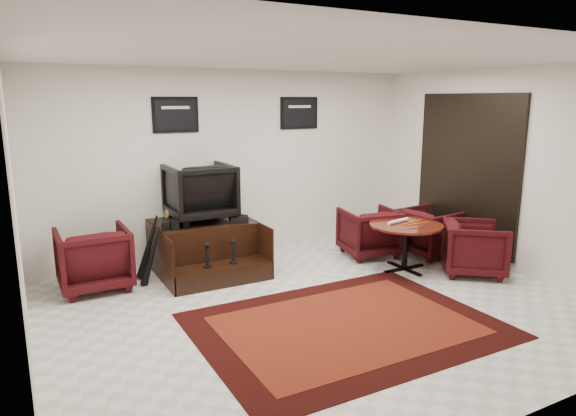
# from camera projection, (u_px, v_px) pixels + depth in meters

# --- Properties ---
(ground) EXTENTS (6.00, 6.00, 0.00)m
(ground) POSITION_uv_depth(u_px,v_px,m) (321.00, 308.00, 5.94)
(ground) COLOR silver
(ground) RESTS_ON ground
(room_shell) EXTENTS (6.02, 5.02, 2.81)m
(room_shell) POSITION_uv_depth(u_px,v_px,m) (348.00, 151.00, 5.86)
(room_shell) COLOR silver
(room_shell) RESTS_ON ground
(area_rug) EXTENTS (3.12, 2.34, 0.01)m
(area_rug) POSITION_uv_depth(u_px,v_px,m) (346.00, 325.00, 5.46)
(area_rug) COLOR black
(area_rug) RESTS_ON ground
(shine_podium) EXTENTS (1.35, 1.39, 0.70)m
(shine_podium) POSITION_uv_depth(u_px,v_px,m) (205.00, 248.00, 7.18)
(shine_podium) COLOR black
(shine_podium) RESTS_ON ground
(shine_chair) EXTENTS (0.86, 0.81, 0.89)m
(shine_chair) POSITION_uv_depth(u_px,v_px,m) (200.00, 189.00, 7.13)
(shine_chair) COLOR black
(shine_chair) RESTS_ON shine_podium
(shoes_pair) EXTENTS (0.28, 0.33, 0.11)m
(shoes_pair) POSITION_uv_depth(u_px,v_px,m) (170.00, 224.00, 6.77)
(shoes_pair) COLOR black
(shoes_pair) RESTS_ON shine_podium
(polish_kit) EXTENTS (0.29, 0.24, 0.09)m
(polish_kit) POSITION_uv_depth(u_px,v_px,m) (239.00, 219.00, 7.09)
(polish_kit) COLOR black
(polish_kit) RESTS_ON shine_podium
(umbrella_black) EXTENTS (0.29, 0.11, 0.78)m
(umbrella_black) POSITION_uv_depth(u_px,v_px,m) (152.00, 255.00, 6.62)
(umbrella_black) COLOR black
(umbrella_black) RESTS_ON ground
(umbrella_hooked) EXTENTS (0.33, 0.12, 0.88)m
(umbrella_hooked) POSITION_uv_depth(u_px,v_px,m) (149.00, 246.00, 6.86)
(umbrella_hooked) COLOR black
(umbrella_hooked) RESTS_ON ground
(armchair_side) EXTENTS (0.86, 0.81, 0.87)m
(armchair_side) POSITION_uv_depth(u_px,v_px,m) (93.00, 256.00, 6.45)
(armchair_side) COLOR black
(armchair_side) RESTS_ON ground
(meeting_table) EXTENTS (1.01, 1.01, 0.66)m
(meeting_table) POSITION_uv_depth(u_px,v_px,m) (406.00, 230.00, 7.15)
(meeting_table) COLOR #401209
(meeting_table) RESTS_ON ground
(table_chair_back) EXTENTS (0.91, 0.87, 0.81)m
(table_chair_back) POSITION_uv_depth(u_px,v_px,m) (369.00, 230.00, 7.86)
(table_chair_back) COLOR black
(table_chair_back) RESTS_ON ground
(table_chair_window) EXTENTS (0.81, 0.85, 0.80)m
(table_chair_window) POSITION_uv_depth(u_px,v_px,m) (429.00, 230.00, 7.89)
(table_chair_window) COLOR black
(table_chair_window) RESTS_ON ground
(table_chair_corner) EXTENTS (1.06, 1.07, 0.81)m
(table_chair_corner) POSITION_uv_depth(u_px,v_px,m) (475.00, 245.00, 7.02)
(table_chair_corner) COLOR black
(table_chair_corner) RESTS_ON ground
(paper_roll) EXTENTS (0.42, 0.13, 0.05)m
(paper_roll) POSITION_uv_depth(u_px,v_px,m) (398.00, 221.00, 7.20)
(paper_roll) COLOR white
(paper_roll) RESTS_ON meeting_table
(table_clutter) EXTENTS (0.57, 0.35, 0.01)m
(table_clutter) POSITION_uv_depth(u_px,v_px,m) (416.00, 224.00, 7.10)
(table_clutter) COLOR orange
(table_clutter) RESTS_ON meeting_table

